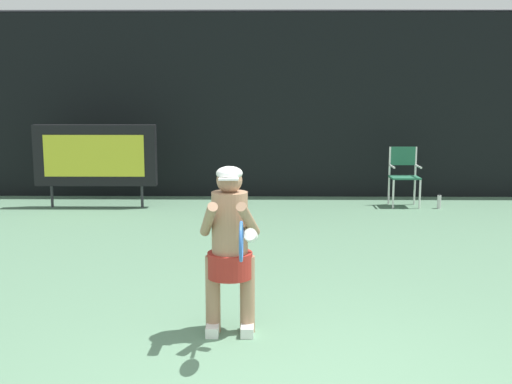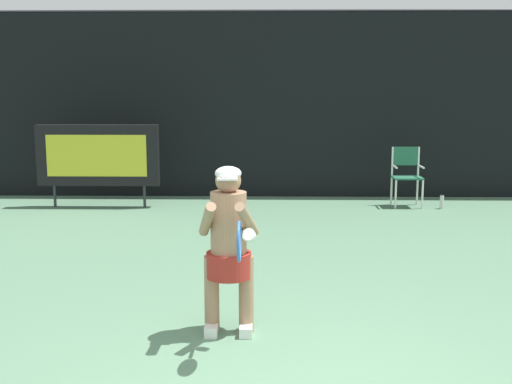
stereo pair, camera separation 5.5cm
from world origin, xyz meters
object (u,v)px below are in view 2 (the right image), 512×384
object	(u,v)px
umpire_chair	(407,173)
tennis_player	(229,244)
tennis_racket	(239,241)
scoreboard	(98,155)
water_bottle	(442,202)

from	to	relation	value
umpire_chair	tennis_player	distance (m)	6.83
tennis_racket	scoreboard	bearing A→B (deg)	121.49
water_bottle	umpire_chair	bearing A→B (deg)	155.11
water_bottle	tennis_player	bearing A→B (deg)	-120.24
scoreboard	umpire_chair	size ratio (longest dim) A/B	2.04
umpire_chair	scoreboard	bearing A→B (deg)	-177.83
scoreboard	tennis_player	xyz separation A→B (m)	(2.75, -5.98, -0.15)
water_bottle	tennis_racket	distance (m)	7.37
umpire_chair	tennis_player	size ratio (longest dim) A/B	0.74
water_bottle	tennis_player	world-z (taller)	tennis_player
umpire_chair	tennis_player	bearing A→B (deg)	-114.79
water_bottle	tennis_player	size ratio (longest dim) A/B	0.18
scoreboard	tennis_racket	bearing A→B (deg)	-66.39
scoreboard	tennis_racket	xyz separation A→B (m)	(2.87, -6.58, 0.02)
scoreboard	umpire_chair	bearing A→B (deg)	2.17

